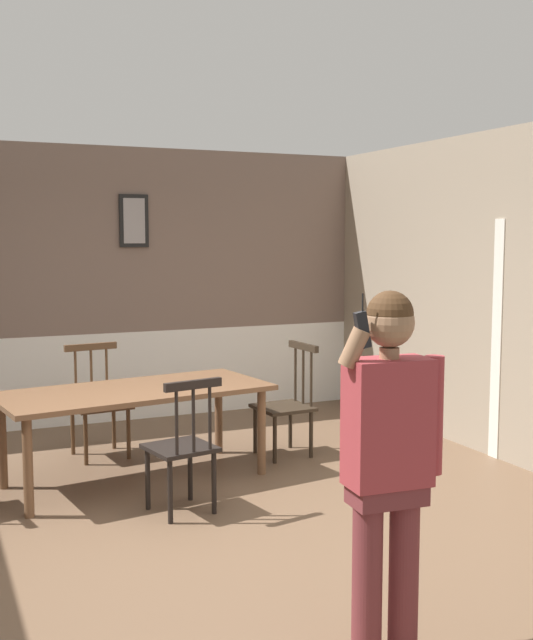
{
  "coord_description": "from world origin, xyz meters",
  "views": [
    {
      "loc": [
        -1.52,
        -4.77,
        1.95
      ],
      "look_at": [
        0.18,
        -0.92,
        1.5
      ],
      "focal_mm": 43.84,
      "sensor_mm": 36.0,
      "label": 1
    }
  ],
  "objects_px": {
    "chair_near_window": "(287,403)",
    "chair_by_doorway": "(183,447)",
    "person_figure": "(389,450)",
    "chair_at_table_head": "(98,402)",
    "dining_table": "(135,398)"
  },
  "relations": [
    {
      "from": "chair_near_window",
      "to": "person_figure",
      "type": "bearing_deg",
      "value": 157.99
    },
    {
      "from": "chair_near_window",
      "to": "chair_by_doorway",
      "type": "bearing_deg",
      "value": 124.26
    },
    {
      "from": "person_figure",
      "to": "chair_at_table_head",
      "type": "bearing_deg",
      "value": -78.35
    },
    {
      "from": "chair_near_window",
      "to": "person_figure",
      "type": "height_order",
      "value": "person_figure"
    },
    {
      "from": "chair_by_doorway",
      "to": "person_figure",
      "type": "bearing_deg",
      "value": -93.38
    },
    {
      "from": "chair_near_window",
      "to": "chair_by_doorway",
      "type": "distance_m",
      "value": 1.67
    },
    {
      "from": "chair_near_window",
      "to": "dining_table",
      "type": "bearing_deg",
      "value": 93.38
    },
    {
      "from": "dining_table",
      "to": "person_figure",
      "type": "relative_size",
      "value": 1.29
    },
    {
      "from": "dining_table",
      "to": "chair_near_window",
      "type": "height_order",
      "value": "chair_near_window"
    },
    {
      "from": "chair_near_window",
      "to": "chair_at_table_head",
      "type": "distance_m",
      "value": 1.68
    },
    {
      "from": "dining_table",
      "to": "chair_at_table_head",
      "type": "relative_size",
      "value": 2.23
    },
    {
      "from": "chair_near_window",
      "to": "chair_at_table_head",
      "type": "height_order",
      "value": "chair_near_window"
    },
    {
      "from": "chair_by_doorway",
      "to": "chair_at_table_head",
      "type": "distance_m",
      "value": 1.72
    },
    {
      "from": "chair_by_doorway",
      "to": "dining_table",
      "type": "bearing_deg",
      "value": 87.41
    },
    {
      "from": "chair_by_doorway",
      "to": "chair_at_table_head",
      "type": "bearing_deg",
      "value": 87.32
    }
  ]
}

